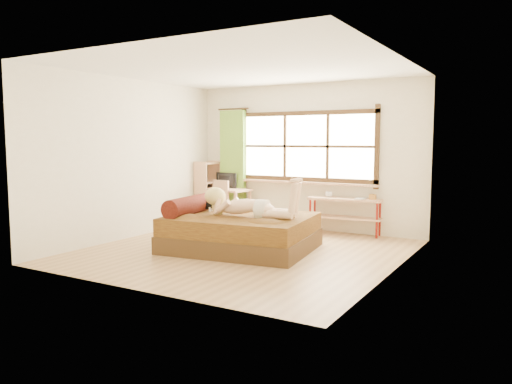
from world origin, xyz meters
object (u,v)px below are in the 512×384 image
Objects in this scene: bookshelf at (208,191)px; kitten at (206,203)px; desk at (223,193)px; chair at (217,201)px; bed at (238,231)px; pipe_shelf at (345,208)px; woman at (248,196)px.

kitten is at bearing -56.02° from bookshelf.
desk is 1.36× the size of chair.
chair reaches higher than bed.
pipe_shelf is at bearing 21.37° from chair.
kitten is (-0.67, 0.11, 0.37)m from bed.
bookshelf reaches higher than chair.
desk is at bearing 124.69° from woman.
bed is at bearing -122.22° from pipe_shelf.
chair is (-1.60, 1.52, -0.34)m from woman.
pipe_shelf is at bearing 60.77° from woman.
kitten is at bearing -54.24° from desk.
woman is 1.65× the size of chair.
woman is 4.67× the size of kitten.
bookshelf is at bearing 130.17° from woman.
pipe_shelf is (2.51, 0.12, -0.14)m from desk.
pipe_shelf reaches higher than desk.
kitten is at bearing -52.05° from chair.
bookshelf is (-0.52, 0.41, 0.13)m from chair.
bed is at bearing -36.70° from chair.
chair is at bearing 128.95° from woman.
woman is 2.24m from chair.
woman is at bearing -43.47° from bookshelf.
woman is 1.20× the size of bookshelf.
bed is at bearing 160.37° from woman.
kitten is 0.35× the size of chair.
bed is at bearing -40.82° from desk.
kitten is at bearing 162.65° from woman.
kitten is at bearing 163.35° from bed.
bookshelf is (-1.93, 1.89, 0.34)m from bed.
chair is at bearing -63.04° from desk.
desk is at bearing 116.96° from chair.
bed is 2.72m from bookshelf.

